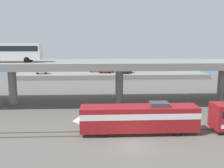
{
  "coord_description": "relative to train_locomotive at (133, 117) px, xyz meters",
  "views": [
    {
      "loc": [
        -3.71,
        -26.3,
        11.96
      ],
      "look_at": [
        -1.41,
        20.31,
        3.78
      ],
      "focal_mm": 38.9,
      "sensor_mm": 36.0,
      "label": 1
    }
  ],
  "objects": [
    {
      "name": "ground_plane",
      "position": [
        -0.57,
        -4.0,
        -2.19
      ],
      "size": [
        260.0,
        260.0,
        0.0
      ],
      "primitive_type": "plane",
      "color": "#605B54"
    },
    {
      "name": "rail_strip_near",
      "position": [
        -0.57,
        -0.78,
        -2.13
      ],
      "size": [
        110.0,
        0.12,
        0.12
      ],
      "primitive_type": "cube",
      "color": "#59544C",
      "rests_on": "ground_plane"
    },
    {
      "name": "rail_strip_far",
      "position": [
        -0.57,
        0.78,
        -2.13
      ],
      "size": [
        110.0,
        0.12,
        0.12
      ],
      "primitive_type": "cube",
      "color": "#59544C",
      "rests_on": "ground_plane"
    },
    {
      "name": "train_locomotive",
      "position": [
        0.0,
        0.0,
        0.0
      ],
      "size": [
        16.36,
        3.04,
        4.18
      ],
      "rotation": [
        0.0,
        0.0,
        3.14
      ],
      "color": "maroon",
      "rests_on": "ground_plane"
    },
    {
      "name": "highway_overpass",
      "position": [
        -0.57,
        16.0,
        5.22
      ],
      "size": [
        96.0,
        11.43,
        8.27
      ],
      "color": "gray",
      "rests_on": "ground_plane"
    },
    {
      "name": "transit_bus_on_overpass",
      "position": [
        -20.93,
        14.4,
        8.14
      ],
      "size": [
        12.0,
        2.68,
        3.4
      ],
      "rotation": [
        0.0,
        0.0,
        3.14
      ],
      "color": "silver",
      "rests_on": "highway_overpass"
    },
    {
      "name": "pier_parking_lot",
      "position": [
        -0.57,
        51.0,
        -1.42
      ],
      "size": [
        63.25,
        12.27,
        1.54
      ],
      "primitive_type": "cube",
      "color": "gray",
      "rests_on": "ground_plane"
    },
    {
      "name": "parked_car_0",
      "position": [
        3.45,
        48.09,
        0.12
      ],
      "size": [
        4.08,
        1.82,
        1.5
      ],
      "rotation": [
        0.0,
        0.0,
        3.14
      ],
      "color": "black",
      "rests_on": "pier_parking_lot"
    },
    {
      "name": "parked_car_1",
      "position": [
        4.79,
        50.59,
        0.13
      ],
      "size": [
        4.61,
        1.93,
        1.5
      ],
      "rotation": [
        0.0,
        0.0,
        3.14
      ],
      "color": "silver",
      "rests_on": "pier_parking_lot"
    },
    {
      "name": "parked_car_2",
      "position": [
        -1.3,
        52.83,
        0.12
      ],
      "size": [
        4.15,
        1.94,
        1.5
      ],
      "color": "#0C4C26",
      "rests_on": "pier_parking_lot"
    },
    {
      "name": "parked_car_3",
      "position": [
        -23.14,
        49.26,
        0.13
      ],
      "size": [
        4.09,
        2.0,
        1.5
      ],
      "rotation": [
        0.0,
        0.0,
        3.14
      ],
      "color": "#B7B7BC",
      "rests_on": "pier_parking_lot"
    },
    {
      "name": "parked_car_4",
      "position": [
        -6.03,
        53.55,
        0.13
      ],
      "size": [
        4.38,
        1.92,
        1.5
      ],
      "rotation": [
        0.0,
        0.0,
        3.14
      ],
      "color": "silver",
      "rests_on": "pier_parking_lot"
    },
    {
      "name": "parked_car_5",
      "position": [
        -2.52,
        50.49,
        0.13
      ],
      "size": [
        4.38,
        1.88,
        1.5
      ],
      "rotation": [
        0.0,
        0.0,
        3.14
      ],
      "color": "maroon",
      "rests_on": "pier_parking_lot"
    },
    {
      "name": "parked_car_6",
      "position": [
        4.77,
        53.55,
        0.13
      ],
      "size": [
        4.35,
        1.99,
        1.5
      ],
      "color": "#B7B7BC",
      "rests_on": "pier_parking_lot"
    },
    {
      "name": "harbor_water",
      "position": [
        -0.57,
        74.0,
        -2.19
      ],
      "size": [
        140.0,
        36.0,
        0.01
      ],
      "primitive_type": "cube",
      "color": "#385B7A",
      "rests_on": "ground_plane"
    }
  ]
}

